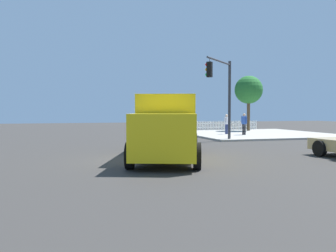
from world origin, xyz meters
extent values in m
plane|color=#33302D|center=(0.00, 0.00, 0.00)|extent=(100.00, 100.00, 0.00)
cube|color=#9E998E|center=(-13.59, -13.59, 0.07)|extent=(12.36, 12.36, 0.14)
cube|color=yellow|center=(-1.73, -1.17, 1.59)|extent=(4.29, 6.46, 2.48)
cube|color=yellow|center=(-0.35, 2.69, 1.20)|extent=(2.90, 2.60, 1.70)
cube|color=black|center=(-0.06, 3.50, 1.54)|extent=(1.92, 0.76, 0.88)
cube|color=#B2B2B7|center=(-2.71, -3.90, 0.19)|extent=(2.24, 0.97, 0.21)
cube|color=white|center=(-2.87, -0.76, 1.71)|extent=(1.72, 4.75, 0.36)
cube|color=white|center=(-0.60, -1.57, 1.71)|extent=(1.72, 4.75, 0.36)
cylinder|color=black|center=(-1.53, 3.07, 0.50)|extent=(0.60, 1.04, 1.00)
cylinder|color=black|center=(0.80, 2.23, 0.50)|extent=(0.60, 1.04, 1.00)
cylinder|color=black|center=(-3.37, -2.06, 0.50)|extent=(0.60, 1.04, 1.00)
cylinder|color=black|center=(-1.04, -2.90, 0.50)|extent=(0.60, 1.04, 1.00)
cylinder|color=black|center=(-3.73, -3.05, 0.50)|extent=(0.60, 1.04, 1.00)
cylinder|color=black|center=(-1.39, -3.89, 0.50)|extent=(0.60, 1.04, 1.00)
cylinder|color=#38383D|center=(-8.37, -8.17, 2.91)|extent=(0.20, 0.20, 5.55)
cylinder|color=#38383D|center=(-6.89, -6.69, 5.44)|extent=(3.05, 3.05, 0.12)
cylinder|color=#38383D|center=(-5.65, -5.46, 5.31)|extent=(0.03, 0.03, 0.25)
cube|color=black|center=(-5.65, -5.46, 4.71)|extent=(0.42, 0.42, 0.95)
sphere|color=red|center=(-5.52, -5.59, 5.03)|extent=(0.20, 0.20, 0.20)
sphere|color=#EFA314|center=(-5.52, -5.59, 4.72)|extent=(0.20, 0.20, 0.20)
sphere|color=#19CC4C|center=(-5.52, -5.59, 4.41)|extent=(0.20, 0.20, 0.20)
cylinder|color=black|center=(-8.47, 1.15, 0.38)|extent=(0.27, 0.77, 0.76)
cylinder|color=navy|center=(-10.43, -12.99, 0.56)|extent=(0.14, 0.14, 0.84)
cylinder|color=navy|center=(-10.58, -13.07, 0.56)|extent=(0.14, 0.14, 0.84)
cube|color=silver|center=(-10.50, -13.03, 1.30)|extent=(0.40, 0.36, 0.63)
sphere|color=beige|center=(-10.50, -13.03, 1.73)|extent=(0.23, 0.23, 0.23)
cylinder|color=silver|center=(-10.31, -12.92, 1.33)|extent=(0.09, 0.09, 0.57)
cylinder|color=silver|center=(-10.70, -13.14, 1.33)|extent=(0.09, 0.09, 0.57)
cylinder|color=black|center=(-11.47, -11.86, 0.58)|extent=(0.14, 0.14, 0.89)
cylinder|color=black|center=(-11.56, -11.71, 0.58)|extent=(0.14, 0.14, 0.89)
cube|color=#3359B2|center=(-11.51, -11.79, 1.36)|extent=(0.37, 0.40, 0.67)
sphere|color=tan|center=(-11.51, -11.79, 1.81)|extent=(0.24, 0.24, 0.24)
cylinder|color=#3359B2|center=(-11.39, -11.97, 1.39)|extent=(0.09, 0.09, 0.60)
cylinder|color=#3359B2|center=(-11.64, -11.60, 1.39)|extent=(0.09, 0.09, 0.60)
cube|color=white|center=(-17.19, -19.52, 0.61)|extent=(0.08, 0.04, 0.95)
cube|color=white|center=(-17.01, -19.52, 0.61)|extent=(0.08, 0.04, 0.95)
cube|color=white|center=(-16.83, -19.52, 0.61)|extent=(0.08, 0.04, 0.95)
cube|color=white|center=(-16.65, -19.52, 0.61)|extent=(0.08, 0.04, 0.95)
cube|color=white|center=(-16.47, -19.52, 0.61)|extent=(0.08, 0.04, 0.95)
cube|color=white|center=(-16.29, -19.52, 0.61)|extent=(0.08, 0.04, 0.95)
cube|color=white|center=(-16.11, -19.52, 0.61)|extent=(0.08, 0.04, 0.95)
cube|color=white|center=(-15.93, -19.52, 0.61)|extent=(0.08, 0.04, 0.95)
cube|color=white|center=(-15.75, -19.52, 0.61)|extent=(0.08, 0.04, 0.95)
cube|color=white|center=(-15.57, -19.52, 0.61)|extent=(0.08, 0.04, 0.95)
cube|color=white|center=(-15.39, -19.52, 0.61)|extent=(0.08, 0.04, 0.95)
cube|color=white|center=(-15.21, -19.52, 0.61)|extent=(0.08, 0.04, 0.95)
cube|color=white|center=(-15.03, -19.52, 0.61)|extent=(0.08, 0.04, 0.95)
cube|color=white|center=(-14.85, -19.52, 0.61)|extent=(0.08, 0.04, 0.95)
cube|color=white|center=(-14.67, -19.52, 0.61)|extent=(0.08, 0.04, 0.95)
cube|color=white|center=(-14.49, -19.52, 0.61)|extent=(0.08, 0.04, 0.95)
cube|color=white|center=(-14.31, -19.52, 0.61)|extent=(0.08, 0.04, 0.95)
cube|color=white|center=(-14.13, -19.52, 0.61)|extent=(0.08, 0.04, 0.95)
cube|color=white|center=(-13.95, -19.52, 0.61)|extent=(0.08, 0.04, 0.95)
cube|color=white|center=(-13.77, -19.52, 0.61)|extent=(0.08, 0.04, 0.95)
cube|color=white|center=(-13.59, -19.52, 0.61)|extent=(0.08, 0.04, 0.95)
cube|color=white|center=(-13.41, -19.52, 0.61)|extent=(0.08, 0.04, 0.95)
cube|color=white|center=(-13.23, -19.52, 0.61)|extent=(0.08, 0.04, 0.95)
cube|color=white|center=(-13.05, -19.52, 0.61)|extent=(0.08, 0.04, 0.95)
cube|color=white|center=(-12.87, -19.52, 0.61)|extent=(0.08, 0.04, 0.95)
cube|color=white|center=(-12.69, -19.52, 0.61)|extent=(0.08, 0.04, 0.95)
cube|color=white|center=(-12.51, -19.52, 0.61)|extent=(0.08, 0.04, 0.95)
cube|color=white|center=(-12.33, -19.52, 0.61)|extent=(0.08, 0.04, 0.95)
cube|color=white|center=(-12.15, -19.52, 0.61)|extent=(0.08, 0.04, 0.95)
cube|color=white|center=(-11.97, -19.52, 0.61)|extent=(0.08, 0.04, 0.95)
cube|color=white|center=(-11.79, -19.52, 0.61)|extent=(0.08, 0.04, 0.95)
cube|color=white|center=(-11.61, -19.52, 0.61)|extent=(0.08, 0.04, 0.95)
cube|color=white|center=(-11.43, -19.52, 0.61)|extent=(0.08, 0.04, 0.95)
cube|color=white|center=(-11.25, -19.52, 0.61)|extent=(0.08, 0.04, 0.95)
cube|color=white|center=(-11.07, -19.52, 0.61)|extent=(0.08, 0.04, 0.95)
cube|color=white|center=(-10.89, -19.52, 0.61)|extent=(0.08, 0.04, 0.95)
cube|color=white|center=(-10.71, -19.52, 0.61)|extent=(0.08, 0.04, 0.95)
cube|color=white|center=(-10.53, -19.52, 0.61)|extent=(0.08, 0.04, 0.95)
cube|color=white|center=(-10.35, -19.52, 0.61)|extent=(0.08, 0.04, 0.95)
cube|color=white|center=(-10.17, -19.52, 0.61)|extent=(0.08, 0.04, 0.95)
cube|color=white|center=(-9.99, -19.52, 0.61)|extent=(0.08, 0.04, 0.95)
cube|color=white|center=(-13.59, -19.54, 0.85)|extent=(7.30, 0.03, 0.07)
cube|color=white|center=(-13.59, -19.54, 0.42)|extent=(7.30, 0.03, 0.07)
cylinder|color=brown|center=(-14.98, -17.27, 1.68)|extent=(0.32, 0.32, 3.08)
sphere|color=#236628|center=(-14.98, -17.27, 4.27)|extent=(2.81, 2.81, 2.81)
camera|label=1|loc=(3.24, 15.35, 2.16)|focal=38.60mm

